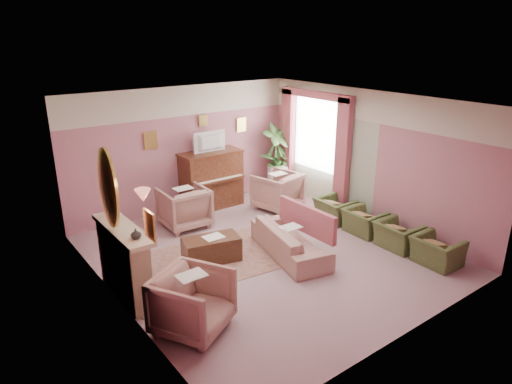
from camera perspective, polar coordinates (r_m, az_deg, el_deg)
floor at (r=8.53m, az=1.21°, el=-7.79°), size 5.50×6.00×0.01m
ceiling at (r=7.67m, az=1.36°, el=11.16°), size 5.50×6.00×0.01m
wall_back at (r=10.42m, az=-8.98°, el=5.31°), size 5.50×0.02×2.80m
wall_front at (r=6.09m, az=19.05°, el=-6.01°), size 5.50×0.02×2.80m
wall_left at (r=6.75m, az=-17.46°, el=-3.28°), size 0.02×6.00×2.80m
wall_right at (r=9.86m, az=14.00°, el=4.15°), size 0.02×6.00×2.80m
picture_rail_band at (r=10.21m, az=-9.28°, el=11.16°), size 5.50×0.01×0.65m
stripe_panel at (r=10.77m, az=8.50°, el=4.00°), size 0.01×3.00×2.15m
fireplace_surround at (r=7.33m, az=-16.15°, el=-8.65°), size 0.30×1.40×1.10m
fireplace_inset at (r=7.43m, az=-15.32°, el=-9.49°), size 0.18×0.72×0.68m
fire_ember at (r=7.52m, az=-14.91°, el=-10.61°), size 0.06×0.54×0.10m
mantel_shelf at (r=7.09m, az=-16.35°, el=-4.52°), size 0.40×1.55×0.07m
hearth at (r=7.65m, az=-14.35°, el=-11.85°), size 0.55×1.50×0.02m
mirror_frame at (r=6.81m, az=-17.98°, el=0.45°), size 0.04×0.72×1.20m
mirror_glass at (r=6.82m, az=-17.79°, el=0.50°), size 0.01×0.60×1.06m
sconce_shade at (r=5.84m, az=-13.96°, el=-0.40°), size 0.20×0.20×0.16m
piano at (r=10.60m, az=-5.57°, el=1.47°), size 1.40×0.60×1.30m
piano_keyshelf at (r=10.29m, az=-4.57°, el=1.36°), size 1.30×0.12×0.06m
piano_keys at (r=10.28m, az=-4.57°, el=1.57°), size 1.20×0.08×0.02m
piano_top at (r=10.41m, az=-5.69°, el=4.93°), size 1.45×0.65×0.04m
television at (r=10.30m, az=-5.60°, el=6.43°), size 0.80×0.12×0.48m
print_back_left at (r=9.98m, az=-13.04°, el=6.30°), size 0.30×0.03×0.38m
print_back_right at (r=11.09m, az=-1.86°, el=8.41°), size 0.26×0.03×0.34m
print_back_mid at (r=10.50m, az=-6.62°, el=8.87°), size 0.22×0.03×0.26m
print_left_wall at (r=5.60m, az=-13.15°, el=-4.06°), size 0.03×0.28×0.36m
window_blind at (r=10.77m, az=7.59°, el=7.47°), size 0.03×1.40×1.80m
curtain_left at (r=10.18m, az=10.77°, el=4.29°), size 0.16×0.34×2.60m
curtain_right at (r=11.46m, az=4.00°, el=6.27°), size 0.16×0.34×2.60m
pelmet at (r=10.57m, az=7.48°, el=11.99°), size 0.16×2.20×0.16m
mantel_plant at (r=7.52m, az=-17.93°, el=-1.91°), size 0.16×0.16×0.28m
mantel_vase at (r=6.62m, az=-14.79°, el=-5.08°), size 0.16×0.16×0.16m
area_rug at (r=8.44m, az=-4.42°, el=-8.14°), size 2.69×2.07×0.01m
coffee_table at (r=8.25m, az=-5.59°, el=-7.14°), size 1.09×0.72×0.45m
table_paper at (r=8.17m, az=-5.35°, el=-5.61°), size 0.35×0.28×0.01m
sofa at (r=8.38m, az=4.29°, el=-5.41°), size 0.64×1.92×0.78m
sofa_throw at (r=8.55m, az=6.36°, el=-3.43°), size 0.10×1.46×0.53m
floral_armchair_left at (r=9.65m, az=-9.00°, el=-1.62°), size 0.91×0.91×0.95m
floral_armchair_right at (r=10.49m, az=2.69°, el=0.36°), size 0.91×0.91×0.95m
floral_armchair_front at (r=6.40m, az=-7.92°, el=-13.18°), size 0.91×0.91×0.95m
olive_chair_a at (r=8.65m, az=21.72°, el=-6.39°), size 0.55×0.78×0.67m
olive_chair_b at (r=9.05m, az=17.36°, el=-4.72°), size 0.55×0.78×0.67m
olive_chair_c at (r=9.50m, az=13.41°, el=-3.17°), size 0.55×0.78×0.67m
olive_chair_d at (r=10.00m, az=9.84°, el=-1.76°), size 0.55×0.78×0.67m
side_table at (r=11.61m, az=2.73°, el=1.61°), size 0.52×0.52×0.70m
side_plant_big at (r=11.46m, az=2.77°, el=4.08°), size 0.30×0.30×0.34m
side_plant_small at (r=11.47m, az=3.55°, el=3.92°), size 0.16×0.16×0.28m
palm_pot at (r=11.66m, az=2.46°, el=0.76°), size 0.34×0.34×0.34m
palm_plant at (r=11.41m, az=2.52°, el=5.00°), size 0.76×0.76×1.44m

